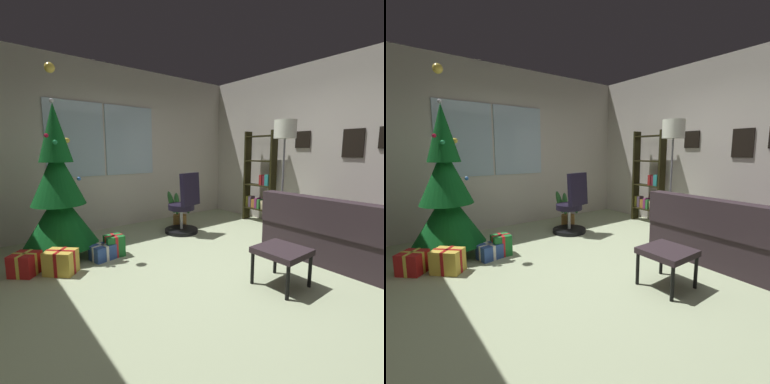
{
  "view_description": "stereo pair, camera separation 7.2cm",
  "coord_description": "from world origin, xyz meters",
  "views": [
    {
      "loc": [
        -2.13,
        -2.03,
        1.37
      ],
      "look_at": [
        -0.16,
        0.44,
        0.89
      ],
      "focal_mm": 25.52,
      "sensor_mm": 36.0,
      "label": 1
    },
    {
      "loc": [
        -2.08,
        -2.08,
        1.37
      ],
      "look_at": [
        -0.16,
        0.44,
        0.89
      ],
      "focal_mm": 25.52,
      "sensor_mm": 36.0,
      "label": 2
    }
  ],
  "objects": [
    {
      "name": "couch",
      "position": [
        1.51,
        -0.69,
        0.29
      ],
      "size": [
        1.52,
        1.76,
        0.82
      ],
      "color": "#2E2328",
      "rests_on": "ground_plane"
    },
    {
      "name": "holiday_tree",
      "position": [
        -1.33,
        1.69,
        0.81
      ],
      "size": [
        0.9,
        0.9,
        2.41
      ],
      "color": "#4C331E",
      "rests_on": "ground_plane"
    },
    {
      "name": "gift_box_red",
      "position": [
        -1.79,
        1.38,
        0.12
      ],
      "size": [
        0.36,
        0.36,
        0.25
      ],
      "color": "red",
      "rests_on": "ground_plane"
    },
    {
      "name": "wall_back_with_windows",
      "position": [
        -0.02,
        2.65,
        1.42
      ],
      "size": [
        4.71,
        0.12,
        2.82
      ],
      "color": "beige",
      "rests_on": "ground_plane"
    },
    {
      "name": "gift_box_gold",
      "position": [
        -1.47,
        1.16,
        0.13
      ],
      "size": [
        0.39,
        0.38,
        0.28
      ],
      "color": "gold",
      "rests_on": "ground_plane"
    },
    {
      "name": "floor_lamp",
      "position": [
        1.67,
        0.43,
        1.55
      ],
      "size": [
        0.34,
        0.34,
        1.84
      ],
      "color": "slate",
      "rests_on": "ground_plane"
    },
    {
      "name": "footstool",
      "position": [
        0.22,
        -0.54,
        0.34
      ],
      "size": [
        0.46,
        0.47,
        0.4
      ],
      "color": "#2E2328",
      "rests_on": "ground_plane"
    },
    {
      "name": "wall_right_with_frames",
      "position": [
        2.4,
        -0.0,
        1.41
      ],
      "size": [
        0.12,
        5.2,
        2.82
      ],
      "color": "beige",
      "rests_on": "ground_plane"
    },
    {
      "name": "office_chair",
      "position": [
        0.54,
        1.53,
        0.39
      ],
      "size": [
        0.56,
        0.56,
        1.02
      ],
      "color": "black",
      "rests_on": "ground_plane"
    },
    {
      "name": "gift_box_green",
      "position": [
        -0.79,
        1.29,
        0.14
      ],
      "size": [
        0.24,
        0.22,
        0.28
      ],
      "color": "#1E722D",
      "rests_on": "ground_plane"
    },
    {
      "name": "bookshelf",
      "position": [
        2.14,
        1.23,
        0.76
      ],
      "size": [
        0.18,
        0.64,
        1.74
      ],
      "color": "black",
      "rests_on": "ground_plane"
    },
    {
      "name": "ground_plane",
      "position": [
        0.0,
        0.0,
        -0.05
      ],
      "size": [
        4.71,
        5.2,
        0.1
      ],
      "primitive_type": "cube",
      "color": "#ABB890"
    },
    {
      "name": "potted_plant",
      "position": [
        0.77,
        1.99,
        0.26
      ],
      "size": [
        0.41,
        0.38,
        0.65
      ],
      "color": "olive",
      "rests_on": "ground_plane"
    },
    {
      "name": "gift_box_blue",
      "position": [
        -0.95,
        1.27,
        0.09
      ],
      "size": [
        0.31,
        0.28,
        0.2
      ],
      "color": "#2D4C99",
      "rests_on": "ground_plane"
    }
  ]
}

